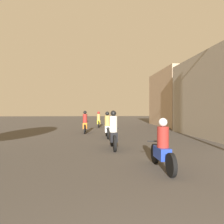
# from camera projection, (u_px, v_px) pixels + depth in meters

# --- Properties ---
(motorcycle_blue) EXTENTS (0.60, 2.03, 1.44)m
(motorcycle_blue) POSITION_uv_depth(u_px,v_px,m) (162.00, 149.00, 6.06)
(motorcycle_blue) COLOR black
(motorcycle_blue) RESTS_ON ground_plane
(motorcycle_black) EXTENTS (0.60, 2.03, 1.64)m
(motorcycle_black) POSITION_uv_depth(u_px,v_px,m) (113.00, 134.00, 9.31)
(motorcycle_black) COLOR black
(motorcycle_black) RESTS_ON ground_plane
(motorcycle_white) EXTENTS (0.60, 2.05, 1.57)m
(motorcycle_white) POSITION_uv_depth(u_px,v_px,m) (107.00, 127.00, 13.17)
(motorcycle_white) COLOR black
(motorcycle_white) RESTS_ON ground_plane
(motorcycle_orange) EXTENTS (0.60, 1.93, 1.61)m
(motorcycle_orange) POSITION_uv_depth(u_px,v_px,m) (85.00, 124.00, 15.76)
(motorcycle_orange) COLOR black
(motorcycle_orange) RESTS_ON ground_plane
(motorcycle_yellow) EXTENTS (0.60, 1.91, 1.53)m
(motorcycle_yellow) POSITION_uv_depth(u_px,v_px,m) (99.00, 121.00, 21.12)
(motorcycle_yellow) COLOR black
(motorcycle_yellow) RESTS_ON ground_plane
(building_right_far) EXTENTS (4.72, 7.76, 5.73)m
(building_right_far) POSITION_uv_depth(u_px,v_px,m) (181.00, 99.00, 23.02)
(building_right_far) COLOR tan
(building_right_far) RESTS_ON ground_plane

